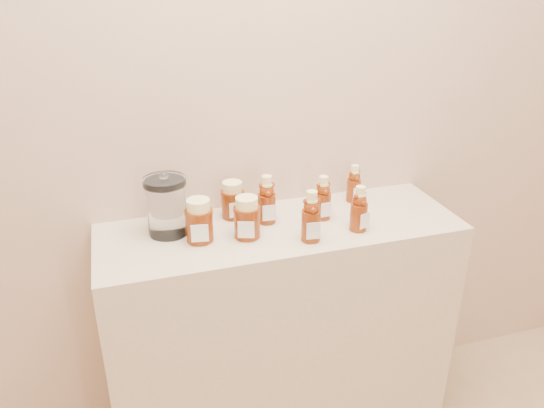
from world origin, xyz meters
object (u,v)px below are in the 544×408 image
object	(u,v)px
bear_bottle_back_left	(267,196)
glass_canister	(166,204)
display_table	(281,335)
honey_jar_left	(199,220)
bear_bottle_front_left	(311,213)

from	to	relation	value
bear_bottle_back_left	glass_canister	size ratio (longest dim) A/B	0.91
display_table	honey_jar_left	size ratio (longest dim) A/B	8.61
glass_canister	honey_jar_left	bearing A→B (deg)	-41.98
glass_canister	bear_bottle_back_left	bearing A→B (deg)	-3.25
bear_bottle_back_left	glass_canister	xyz separation A→B (m)	(-0.32, 0.02, 0.01)
glass_canister	display_table	bearing A→B (deg)	-9.95
honey_jar_left	glass_canister	xyz separation A→B (m)	(-0.09, 0.08, 0.03)
display_table	bear_bottle_front_left	size ratio (longest dim) A/B	6.37
display_table	bear_bottle_back_left	world-z (taller)	bear_bottle_back_left
display_table	bear_bottle_front_left	xyz separation A→B (m)	(0.06, -0.12, 0.54)
bear_bottle_back_left	bear_bottle_front_left	size ratio (longest dim) A/B	0.99
honey_jar_left	bear_bottle_front_left	bearing A→B (deg)	-7.54
bear_bottle_front_left	glass_canister	distance (m)	0.45
bear_bottle_front_left	glass_canister	bearing A→B (deg)	163.60
display_table	bear_bottle_back_left	size ratio (longest dim) A/B	6.43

